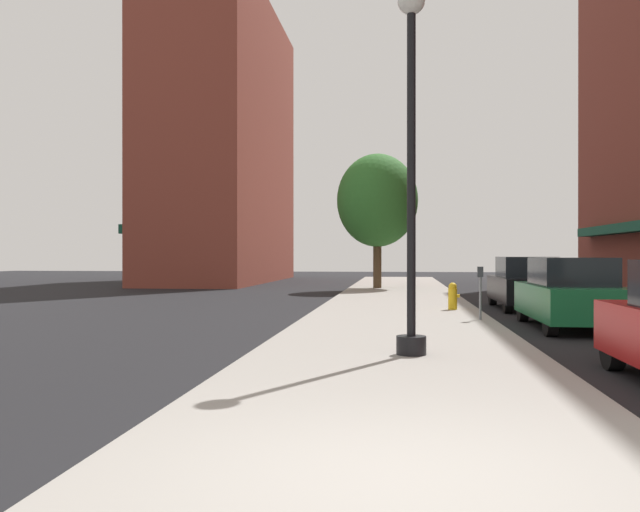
# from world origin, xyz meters

# --- Properties ---
(ground_plane) EXTENTS (90.00, 90.00, 0.00)m
(ground_plane) POSITION_xyz_m (4.00, 18.00, 0.00)
(ground_plane) COLOR black
(sidewalk_slab) EXTENTS (4.80, 50.00, 0.12)m
(sidewalk_slab) POSITION_xyz_m (0.00, 19.00, 0.06)
(sidewalk_slab) COLOR gray
(sidewalk_slab) RESTS_ON ground
(building_far_background) EXTENTS (6.80, 18.00, 17.57)m
(building_far_background) POSITION_xyz_m (-11.01, 37.00, 8.76)
(building_far_background) COLOR brown
(building_far_background) RESTS_ON ground
(lamppost) EXTENTS (0.48, 0.48, 5.90)m
(lamppost) POSITION_xyz_m (0.25, 6.01, 3.20)
(lamppost) COLOR black
(lamppost) RESTS_ON sidewalk_slab
(fire_hydrant) EXTENTS (0.33, 0.26, 0.79)m
(fire_hydrant) POSITION_xyz_m (1.61, 15.09, 0.52)
(fire_hydrant) COLOR gold
(fire_hydrant) RESTS_ON sidewalk_slab
(parking_meter_near) EXTENTS (0.14, 0.09, 1.31)m
(parking_meter_near) POSITION_xyz_m (2.05, 12.12, 0.95)
(parking_meter_near) COLOR slate
(parking_meter_near) RESTS_ON sidewalk_slab
(tree_near) EXTENTS (3.90, 3.90, 6.47)m
(tree_near) POSITION_xyz_m (-1.00, 27.63, 4.33)
(tree_near) COLOR #4C3823
(tree_near) RESTS_ON sidewalk_slab
(car_green) EXTENTS (1.80, 4.30, 1.66)m
(car_green) POSITION_xyz_m (4.00, 11.31, 0.81)
(car_green) COLOR black
(car_green) RESTS_ON ground
(car_black) EXTENTS (1.80, 4.30, 1.66)m
(car_black) POSITION_xyz_m (4.00, 16.94, 0.81)
(car_black) COLOR black
(car_black) RESTS_ON ground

